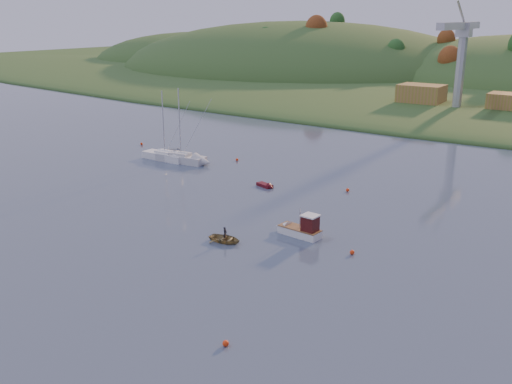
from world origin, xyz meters
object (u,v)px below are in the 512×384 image
Objects in this scene: fishing_boat at (297,228)px; sailboat_far at (181,158)px; canoe at (225,239)px; grey_dinghy at (177,150)px; sailboat_near at (165,155)px; red_tender at (267,186)px.

sailboat_far is (-33.95, 17.81, -0.03)m from fishing_boat.
canoe is 45.76m from grey_dinghy.
sailboat_near reaches higher than grey_dinghy.
red_tender is (-7.86, 20.17, -0.16)m from canoe.
fishing_boat is 19.14m from red_tender.
fishing_boat reaches higher than red_tender.
sailboat_far reaches higher than red_tender.
sailboat_far is 8.36m from grey_dinghy.
sailboat_near is 3.18× the size of canoe.
sailboat_near is 39.94m from canoe.
sailboat_far is 4.22× the size of grey_dinghy.
red_tender is at bearing -16.83° from sailboat_far.
fishing_boat is 46.46m from grey_dinghy.
fishing_boat is 0.50× the size of sailboat_near.
sailboat_near is (-37.43, 17.50, -0.06)m from fishing_boat.
red_tender is (-13.31, 13.74, -0.61)m from fishing_boat.
canoe is (-5.45, -6.43, -0.44)m from fishing_boat.
sailboat_near reaches higher than canoe.
canoe is at bearing 54.56° from fishing_boat.
sailboat_far is 37.42m from canoe.
red_tender is 28.50m from grey_dinghy.
sailboat_far reaches higher than fishing_boat.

